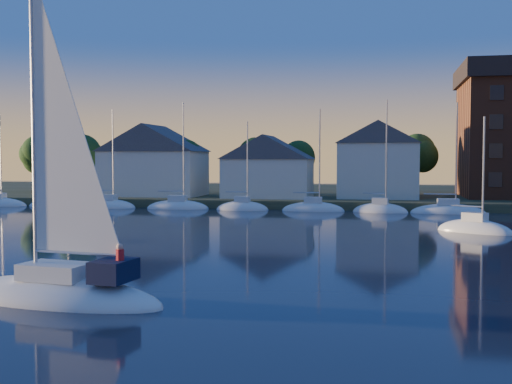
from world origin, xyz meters
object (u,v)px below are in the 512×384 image
(clubhouse_west, at_px, (154,159))
(drifting_sailboat_right, at_px, (475,231))
(clubhouse_centre, at_px, (268,166))
(clubhouse_east, at_px, (378,159))
(hero_sailboat, at_px, (59,287))

(clubhouse_west, bearing_deg, drifting_sailboat_right, -35.98)
(clubhouse_west, relative_size, drifting_sailboat_right, 1.29)
(clubhouse_west, xyz_separation_m, clubhouse_centre, (16.00, -1.00, -0.80))
(clubhouse_centre, bearing_deg, drifting_sailboat_right, -50.29)
(clubhouse_east, relative_size, hero_sailboat, 0.67)
(clubhouse_centre, distance_m, clubhouse_east, 14.17)
(hero_sailboat, bearing_deg, clubhouse_centre, -81.37)
(clubhouse_centre, distance_m, hero_sailboat, 57.07)
(clubhouse_centre, distance_m, drifting_sailboat_right, 35.11)
(clubhouse_east, bearing_deg, clubhouse_centre, -171.87)
(hero_sailboat, bearing_deg, drifting_sailboat_right, -117.44)
(clubhouse_centre, relative_size, clubhouse_east, 1.10)
(drifting_sailboat_right, bearing_deg, clubhouse_west, 176.32)
(clubhouse_east, xyz_separation_m, drifting_sailboat_right, (8.20, -28.73, -5.90))
(clubhouse_west, distance_m, hero_sailboat, 60.60)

